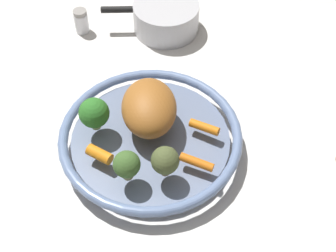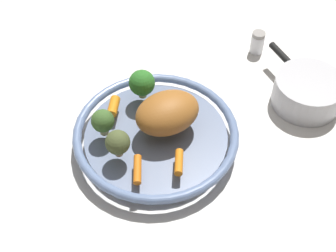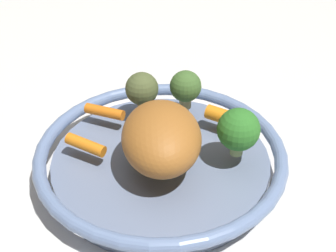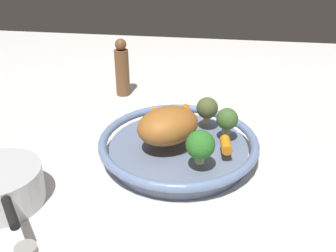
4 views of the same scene
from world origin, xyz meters
TOP-DOWN VIEW (x-y plane):
  - ground_plane at (0.00, 0.00)m, footprint 1.92×1.92m
  - serving_bowl at (0.00, 0.00)m, footprint 0.35×0.35m
  - roast_chicken_piece at (-0.02, 0.02)m, footprint 0.17×0.17m
  - baby_carrot_right at (0.08, 0.07)m, footprint 0.06×0.03m
  - baby_carrot_center at (-0.03, -0.10)m, footprint 0.05×0.03m
  - baby_carrot_back at (0.11, -0.01)m, footprint 0.07×0.03m
  - broccoli_floret_large at (0.03, -0.10)m, footprint 0.05×0.05m
  - broccoli_floret_mid at (0.08, -0.06)m, footprint 0.05×0.05m
  - broccoli_floret_edge at (-0.09, -0.05)m, footprint 0.06×0.06m

SIDE VIEW (x-z plane):
  - ground_plane at x=0.00m, z-range 0.00..0.00m
  - serving_bowl at x=0.00m, z-range 0.00..0.05m
  - baby_carrot_back at x=0.11m, z-range 0.05..0.07m
  - baby_carrot_right at x=0.08m, z-range 0.05..0.07m
  - baby_carrot_center at x=-0.03m, z-range 0.05..0.07m
  - broccoli_floret_large at x=0.03m, z-range 0.06..0.12m
  - broccoli_floret_mid at x=0.08m, z-range 0.06..0.12m
  - roast_chicken_piece at x=-0.02m, z-range 0.05..0.13m
  - broccoli_floret_edge at x=-0.09m, z-range 0.06..0.12m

